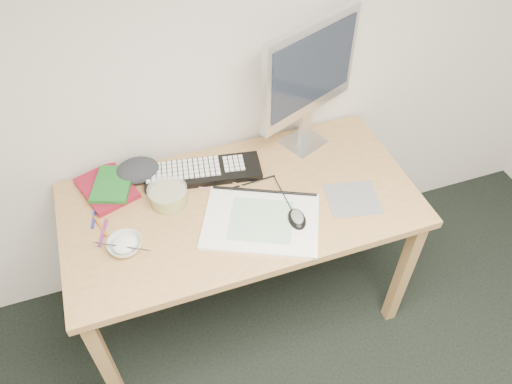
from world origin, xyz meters
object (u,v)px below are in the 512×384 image
Objects in this scene: monitor at (310,73)px; rice_bowl at (125,245)px; sketchpad at (261,221)px; keyboard at (203,172)px; desk at (242,216)px.

monitor reaches higher than rice_bowl.
rice_bowl reaches higher than sketchpad.
monitor is at bearing 15.08° from keyboard.
rice_bowl is (-0.47, -0.08, 0.10)m from desk.
keyboard reaches higher than desk.
rice_bowl is (-0.37, -0.28, 0.01)m from keyboard.
monitor reaches higher than desk.
keyboard is at bearing 116.74° from desk.
monitor is at bearing 33.82° from desk.
monitor reaches higher than keyboard.
sketchpad is at bearing -72.04° from desk.
rice_bowl is (-0.84, -0.33, -0.34)m from monitor.
keyboard is 3.85× the size of rice_bowl.
monitor is (0.33, 0.37, 0.35)m from sketchpad.
sketchpad is 0.90× the size of keyboard.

